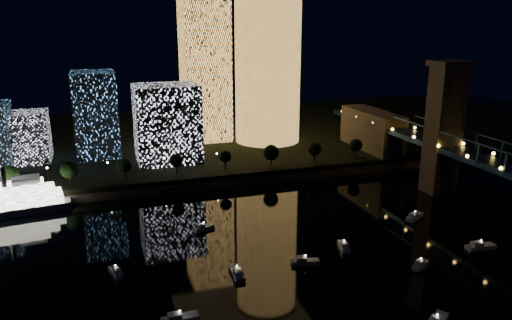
# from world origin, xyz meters

# --- Properties ---
(ground) EXTENTS (520.00, 520.00, 0.00)m
(ground) POSITION_xyz_m (0.00, 0.00, 0.00)
(ground) COLOR black
(ground) RESTS_ON ground
(far_bank) EXTENTS (420.00, 160.00, 5.00)m
(far_bank) POSITION_xyz_m (0.00, 160.00, 2.50)
(far_bank) COLOR black
(far_bank) RESTS_ON ground
(seawall) EXTENTS (420.00, 6.00, 3.00)m
(seawall) POSITION_xyz_m (0.00, 82.00, 1.50)
(seawall) COLOR #6B5E4C
(seawall) RESTS_ON ground
(tower_cylindrical) EXTENTS (34.00, 34.00, 84.38)m
(tower_cylindrical) POSITION_xyz_m (23.26, 130.66, 47.31)
(tower_cylindrical) COLOR #ECA64B
(tower_cylindrical) RESTS_ON far_bank
(tower_rectangular) EXTENTS (22.15, 22.15, 70.49)m
(tower_rectangular) POSITION_xyz_m (-5.13, 143.99, 40.25)
(tower_rectangular) COLOR #ECA64B
(tower_rectangular) RESTS_ON far_bank
(midrise_blocks) EXTENTS (95.31, 43.35, 37.43)m
(midrise_blocks) POSITION_xyz_m (-61.74, 120.25, 20.65)
(midrise_blocks) COLOR silver
(midrise_blocks) RESTS_ON far_bank
(motorboats) EXTENTS (108.18, 71.72, 2.78)m
(motorboats) POSITION_xyz_m (-3.89, 6.15, 0.81)
(motorboats) COLOR silver
(motorboats) RESTS_ON ground
(esplanade_trees) EXTENTS (165.94, 6.73, 8.87)m
(esplanade_trees) POSITION_xyz_m (-34.51, 88.00, 10.47)
(esplanade_trees) COLOR black
(esplanade_trees) RESTS_ON far_bank
(street_lamps) EXTENTS (132.70, 0.70, 5.65)m
(street_lamps) POSITION_xyz_m (-34.00, 94.00, 9.02)
(street_lamps) COLOR black
(street_lamps) RESTS_ON far_bank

